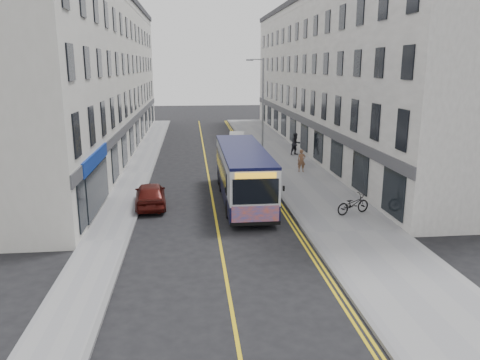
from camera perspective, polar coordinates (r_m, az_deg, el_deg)
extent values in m
plane|color=black|center=(22.08, -2.74, -6.00)|extent=(140.00, 140.00, 0.00)
cube|color=gray|center=(34.38, 6.52, 1.26)|extent=(4.50, 64.00, 0.12)
cube|color=gray|center=(33.79, -12.45, 0.80)|extent=(2.00, 64.00, 0.12)
cube|color=slate|center=(33.96, 2.81, 1.19)|extent=(0.18, 64.00, 0.13)
cube|color=slate|center=(33.69, -10.76, 0.85)|extent=(0.18, 64.00, 0.13)
cube|color=gold|center=(33.60, -3.95, 0.92)|extent=(0.12, 64.00, 0.01)
cube|color=gold|center=(33.91, 2.06, 1.07)|extent=(0.10, 64.00, 0.01)
cube|color=gold|center=(33.94, 2.39, 1.07)|extent=(0.10, 64.00, 0.01)
cube|color=silver|center=(43.63, 11.06, 12.28)|extent=(6.00, 46.00, 13.00)
cube|color=silver|center=(42.49, -17.08, 11.90)|extent=(6.00, 46.00, 13.00)
cylinder|color=gray|center=(35.33, 2.79, 8.14)|extent=(0.14, 0.14, 8.00)
cylinder|color=gray|center=(35.09, 2.03, 14.49)|extent=(1.00, 0.08, 0.08)
cube|color=gray|center=(35.02, 1.19, 14.42)|extent=(0.50, 0.18, 0.12)
cube|color=black|center=(26.41, 0.36, -0.95)|extent=(2.34, 10.30, 0.84)
cube|color=silver|center=(26.12, 0.36, 1.74)|extent=(2.34, 10.30, 1.69)
cube|color=black|center=(25.94, 0.36, 3.72)|extent=(2.36, 10.30, 0.15)
cube|color=black|center=(26.60, -2.33, 1.54)|extent=(0.04, 8.06, 1.08)
cube|color=black|center=(26.86, 2.75, 1.65)|extent=(0.04, 8.06, 1.08)
cube|color=black|center=(21.15, 1.92, -1.42)|extent=(2.11, 0.04, 1.17)
cube|color=#F55414|center=(21.48, 1.90, -4.32)|extent=(2.20, 0.04, 0.89)
cube|color=#FAAF1B|center=(20.96, 1.94, 0.55)|extent=(1.87, 0.04, 0.26)
cylinder|color=black|center=(23.44, -1.38, -3.59)|extent=(0.26, 0.94, 0.94)
cylinder|color=black|center=(23.69, 3.74, -3.43)|extent=(0.26, 0.94, 0.94)
cylinder|color=black|center=(28.38, -2.23, -0.50)|extent=(0.26, 0.94, 0.94)
cylinder|color=black|center=(28.59, 2.00, -0.39)|extent=(0.26, 0.94, 0.94)
cylinder|color=black|center=(30.01, -2.45, 0.29)|extent=(0.26, 0.94, 0.94)
cylinder|color=black|center=(30.21, 1.56, 0.39)|extent=(0.26, 0.94, 0.94)
imported|color=black|center=(24.43, 13.61, -2.87)|extent=(2.05, 1.30, 1.02)
imported|color=brown|center=(33.41, 7.51, 2.36)|extent=(0.60, 0.41, 1.59)
imported|color=black|center=(39.69, 6.81, 4.39)|extent=(1.11, 1.01, 1.86)
imported|color=white|center=(44.51, -0.38, 5.00)|extent=(1.86, 4.15, 1.32)
imported|color=#4D110C|center=(25.74, -10.87, -1.75)|extent=(1.93, 4.11, 1.36)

